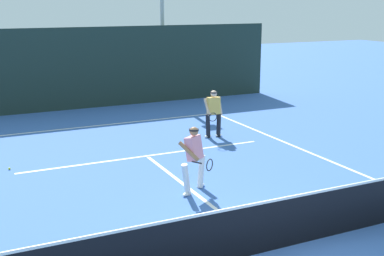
% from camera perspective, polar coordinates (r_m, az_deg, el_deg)
% --- Properties ---
extents(ground_plane, '(80.00, 80.00, 0.00)m').
position_cam_1_polar(ground_plane, '(9.71, 8.78, -13.55)').
color(ground_plane, '#3D65B3').
extents(court_line_baseline_far, '(9.25, 0.10, 0.01)m').
position_cam_1_polar(court_line_baseline_far, '(19.15, -9.70, 0.38)').
color(court_line_baseline_far, white).
rests_on(court_line_baseline_far, ground_plane).
extents(court_line_service, '(7.54, 0.10, 0.01)m').
position_cam_1_polar(court_line_service, '(15.14, -5.15, -3.16)').
color(court_line_service, white).
rests_on(court_line_service, ground_plane).
extents(court_line_centre, '(0.10, 6.40, 0.01)m').
position_cam_1_polar(court_line_centre, '(12.23, 0.33, -7.36)').
color(court_line_centre, white).
rests_on(court_line_centre, ground_plane).
extents(tennis_net, '(10.14, 0.09, 1.09)m').
position_cam_1_polar(tennis_net, '(9.48, 8.90, -10.76)').
color(tennis_net, '#1E4723').
rests_on(tennis_net, ground_plane).
extents(player_near, '(0.90, 1.06, 1.62)m').
position_cam_1_polar(player_near, '(12.05, 0.25, -3.23)').
color(player_near, silver).
rests_on(player_near, ground_plane).
extents(player_far, '(0.81, 0.84, 1.61)m').
position_cam_1_polar(player_far, '(16.95, 2.45, 1.85)').
color(player_far, black).
rests_on(player_far, ground_plane).
extents(tennis_ball, '(0.07, 0.07, 0.07)m').
position_cam_1_polar(tennis_ball, '(14.74, -19.96, -4.34)').
color(tennis_ball, '#D1E033').
rests_on(tennis_ball, ground_plane).
extents(tennis_ball_extra, '(0.07, 0.07, 0.07)m').
position_cam_1_polar(tennis_ball_extra, '(11.81, 14.62, -8.50)').
color(tennis_ball_extra, '#D1E033').
rests_on(tennis_ball_extra, ground_plane).
extents(back_fence_windscreen, '(17.86, 0.12, 3.46)m').
position_cam_1_polar(back_fence_windscreen, '(22.05, -12.30, 6.61)').
color(back_fence_windscreen, '#1E302A').
rests_on(back_fence_windscreen, ground_plane).
extents(light_pole, '(0.55, 0.44, 6.49)m').
position_cam_1_polar(light_pole, '(24.23, -3.40, 13.07)').
color(light_pole, '#9EA39E').
rests_on(light_pole, ground_plane).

